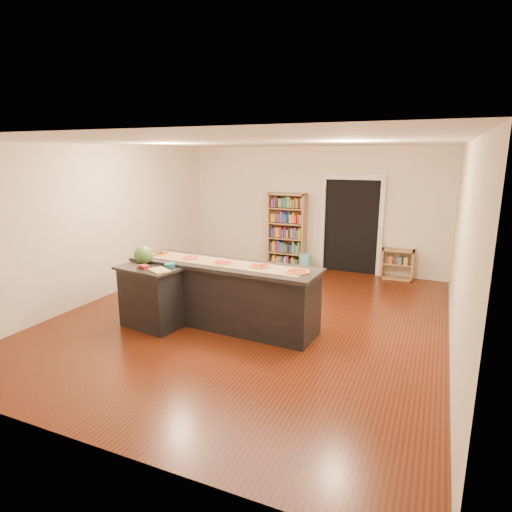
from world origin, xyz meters
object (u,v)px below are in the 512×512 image
at_px(side_counter, 153,296).
at_px(watermelon, 144,255).
at_px(kitchen_island, 224,294).
at_px(low_shelf, 397,264).
at_px(bookshelf, 287,231).
at_px(waste_bin, 305,263).

relative_size(side_counter, watermelon, 3.29).
relative_size(kitchen_island, low_shelf, 4.62).
bearing_deg(bookshelf, low_shelf, 0.35).
height_order(bookshelf, low_shelf, bookshelf).
bearing_deg(watermelon, waste_bin, 70.24).
bearing_deg(kitchen_island, side_counter, -150.84).
xyz_separation_m(kitchen_island, waste_bin, (0.24, 3.54, -0.30)).
bearing_deg(waste_bin, watermelon, -109.76).
height_order(low_shelf, waste_bin, low_shelf).
bearing_deg(low_shelf, bookshelf, -179.65).
relative_size(bookshelf, low_shelf, 2.68).
bearing_deg(waste_bin, bookshelf, 160.91).
bearing_deg(low_shelf, side_counter, -127.40).
bearing_deg(kitchen_island, waste_bin, 89.53).
xyz_separation_m(side_counter, waste_bin, (1.22, 4.02, -0.28)).
relative_size(kitchen_island, bookshelf, 1.73).
bearing_deg(waste_bin, low_shelf, 5.56).
relative_size(kitchen_island, side_counter, 3.13).
height_order(bookshelf, waste_bin, bookshelf).
bearing_deg(low_shelf, watermelon, -129.58).
relative_size(kitchen_island, watermelon, 10.31).
xyz_separation_m(bookshelf, waste_bin, (0.52, -0.18, -0.68)).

